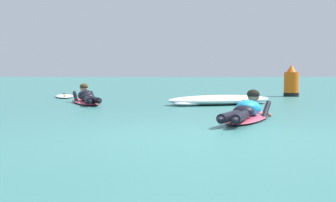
% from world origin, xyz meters
% --- Properties ---
extents(ground_plane, '(120.00, 120.00, 0.00)m').
position_xyz_m(ground_plane, '(0.00, 10.00, 0.00)').
color(ground_plane, '#387A75').
extents(surfer_near, '(1.19, 2.45, 0.55)m').
position_xyz_m(surfer_near, '(0.68, 1.88, 0.14)').
color(surfer_near, '#E54C66').
rests_on(surfer_near, ground).
extents(surfer_far, '(1.38, 2.67, 0.54)m').
position_xyz_m(surfer_far, '(-2.85, 5.91, 0.13)').
color(surfer_far, '#E54C66').
rests_on(surfer_far, ground).
extents(drifting_surfboard, '(1.11, 2.18, 0.16)m').
position_xyz_m(drifting_surfboard, '(-4.22, 8.89, 0.03)').
color(drifting_surfboard, silver).
rests_on(drifting_surfboard, ground).
extents(whitewater_mid_left, '(2.93, 2.13, 0.23)m').
position_xyz_m(whitewater_mid_left, '(0.48, 5.73, 0.11)').
color(whitewater_mid_left, white).
rests_on(whitewater_mid_left, ground).
extents(channel_marker_buoy, '(0.49, 0.49, 1.03)m').
position_xyz_m(channel_marker_buoy, '(3.02, 9.62, 0.41)').
color(channel_marker_buoy, '#EA5B0F').
rests_on(channel_marker_buoy, ground).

